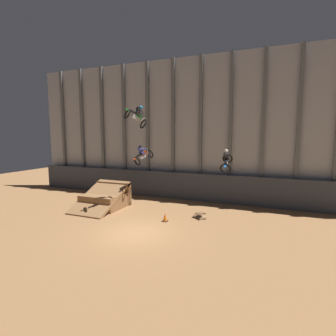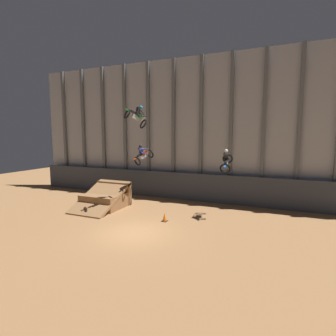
{
  "view_description": "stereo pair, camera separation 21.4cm",
  "coord_description": "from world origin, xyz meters",
  "px_view_note": "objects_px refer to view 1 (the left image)",
  "views": [
    {
      "loc": [
        7.33,
        -12.81,
        5.65
      ],
      "look_at": [
        0.03,
        4.96,
        3.25
      ],
      "focal_mm": 28.0,
      "sensor_mm": 36.0,
      "label": 1
    },
    {
      "loc": [
        7.53,
        -12.73,
        5.65
      ],
      "look_at": [
        0.03,
        4.96,
        3.25
      ],
      "focal_mm": 28.0,
      "sensor_mm": 36.0,
      "label": 2
    }
  ],
  "objects_px": {
    "rider_bike_left_air": "(143,155)",
    "rider_bike_center_air": "(137,116)",
    "dirt_ramp": "(106,198)",
    "traffic_cone_near_ramp": "(165,217)",
    "rider_bike_right_air": "(226,161)"
  },
  "relations": [
    {
      "from": "rider_bike_left_air",
      "to": "rider_bike_right_air",
      "type": "xyz_separation_m",
      "value": [
        6.53,
        -0.18,
        -0.2
      ]
    },
    {
      "from": "dirt_ramp",
      "to": "traffic_cone_near_ramp",
      "type": "relative_size",
      "value": 7.32
    },
    {
      "from": "rider_bike_right_air",
      "to": "traffic_cone_near_ramp",
      "type": "relative_size",
      "value": 3.24
    },
    {
      "from": "dirt_ramp",
      "to": "rider_bike_center_air",
      "type": "xyz_separation_m",
      "value": [
        3.13,
        -0.47,
        6.32
      ]
    },
    {
      "from": "dirt_ramp",
      "to": "rider_bike_center_air",
      "type": "relative_size",
      "value": 2.36
    },
    {
      "from": "rider_bike_left_air",
      "to": "traffic_cone_near_ramp",
      "type": "distance_m",
      "value": 5.63
    },
    {
      "from": "dirt_ramp",
      "to": "rider_bike_right_air",
      "type": "height_order",
      "value": "rider_bike_right_air"
    },
    {
      "from": "rider_bike_left_air",
      "to": "rider_bike_center_air",
      "type": "height_order",
      "value": "rider_bike_center_air"
    },
    {
      "from": "dirt_ramp",
      "to": "traffic_cone_near_ramp",
      "type": "distance_m",
      "value": 5.96
    },
    {
      "from": "dirt_ramp",
      "to": "rider_bike_right_air",
      "type": "bearing_deg",
      "value": 6.38
    },
    {
      "from": "rider_bike_right_air",
      "to": "rider_bike_left_air",
      "type": "bearing_deg",
      "value": 174.6
    },
    {
      "from": "dirt_ramp",
      "to": "rider_bike_center_air",
      "type": "bearing_deg",
      "value": -8.62
    },
    {
      "from": "rider_bike_center_air",
      "to": "dirt_ramp",
      "type": "bearing_deg",
      "value": -155.42
    },
    {
      "from": "rider_bike_left_air",
      "to": "rider_bike_center_air",
      "type": "distance_m",
      "value": 3.34
    },
    {
      "from": "dirt_ramp",
      "to": "rider_bike_left_air",
      "type": "bearing_deg",
      "value": 24.15
    }
  ]
}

